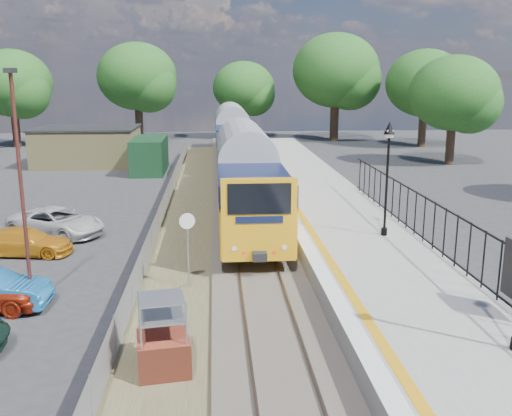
{
  "coord_description": "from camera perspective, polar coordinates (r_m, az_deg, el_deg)",
  "views": [
    {
      "loc": [
        -1.54,
        -15.91,
        7.24
      ],
      "look_at": [
        0.11,
        6.53,
        2.0
      ],
      "focal_mm": 40.0,
      "sensor_mm": 36.0,
      "label": 1
    }
  ],
  "objects": [
    {
      "name": "ground",
      "position": [
        17.55,
        1.24,
        -11.25
      ],
      "size": [
        120.0,
        120.0,
        0.0
      ],
      "primitive_type": "plane",
      "color": "#2D2D30",
      "rests_on": "ground"
    },
    {
      "name": "palisade_fence",
      "position": [
        20.59,
        19.13,
        -2.85
      ],
      "size": [
        0.12,
        26.0,
        2.0
      ],
      "color": "black",
      "rests_on": "platform"
    },
    {
      "name": "car_white",
      "position": [
        27.86,
        -19.33,
        -1.34
      ],
      "size": [
        5.1,
        4.06,
        1.29
      ],
      "primitive_type": "imported",
      "rotation": [
        0.0,
        0.0,
        1.08
      ],
      "color": "silver",
      "rests_on": "ground"
    },
    {
      "name": "speed_sign",
      "position": [
        19.55,
        -6.86,
        -3.0
      ],
      "size": [
        0.54,
        0.17,
        2.72
      ],
      "rotation": [
        0.0,
        0.0,
        0.27
      ],
      "color": "#999EA3",
      "rests_on": "ground"
    },
    {
      "name": "platform_edge",
      "position": [
        25.01,
        4.4,
        -1.6
      ],
      "size": [
        0.9,
        70.0,
        0.01
      ],
      "color": "silver",
      "rests_on": "platform"
    },
    {
      "name": "track_bed",
      "position": [
        26.59,
        -1.74,
        -2.49
      ],
      "size": [
        5.9,
        80.0,
        0.29
      ],
      "color": "#473F38",
      "rests_on": "ground"
    },
    {
      "name": "wire_fence",
      "position": [
        28.81,
        -9.38,
        -0.39
      ],
      "size": [
        0.06,
        52.0,
        1.2
      ],
      "color": "#999EA3",
      "rests_on": "ground"
    },
    {
      "name": "car_yellow",
      "position": [
        25.37,
        -22.08,
        -3.15
      ],
      "size": [
        4.0,
        2.01,
        1.11
      ],
      "primitive_type": "imported",
      "rotation": [
        0.0,
        0.0,
        1.45
      ],
      "color": "orange",
      "rests_on": "ground"
    },
    {
      "name": "brick_plinth",
      "position": [
        14.54,
        -9.3,
        -12.58
      ],
      "size": [
        1.44,
        1.44,
        2.04
      ],
      "rotation": [
        0.0,
        0.0,
        0.15
      ],
      "color": "#963B26",
      "rests_on": "ground"
    },
    {
      "name": "outbuilding",
      "position": [
        48.38,
        -15.41,
        5.85
      ],
      "size": [
        10.8,
        10.1,
        3.12
      ],
      "color": "tan",
      "rests_on": "ground"
    },
    {
      "name": "tree_line",
      "position": [
        57.99,
        -1.32,
        12.48
      ],
      "size": [
        56.8,
        43.8,
        11.88
      ],
      "color": "#332319",
      "rests_on": "ground"
    },
    {
      "name": "victorian_lamp_north",
      "position": [
        23.14,
        13.09,
        5.47
      ],
      "size": [
        0.44,
        0.44,
        4.6
      ],
      "color": "black",
      "rests_on": "platform"
    },
    {
      "name": "carpark_lamp",
      "position": [
        18.99,
        -22.51,
        2.98
      ],
      "size": [
        0.25,
        0.5,
        7.46
      ],
      "color": "#4C1E19",
      "rests_on": "ground"
    },
    {
      "name": "train",
      "position": [
        40.21,
        -1.98,
        6.1
      ],
      "size": [
        2.82,
        40.83,
        3.51
      ],
      "color": "orange",
      "rests_on": "ground"
    },
    {
      "name": "platform",
      "position": [
        25.51,
        8.97,
        -2.49
      ],
      "size": [
        5.0,
        70.0,
        0.9
      ],
      "primitive_type": "cube",
      "color": "gray",
      "rests_on": "ground"
    }
  ]
}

